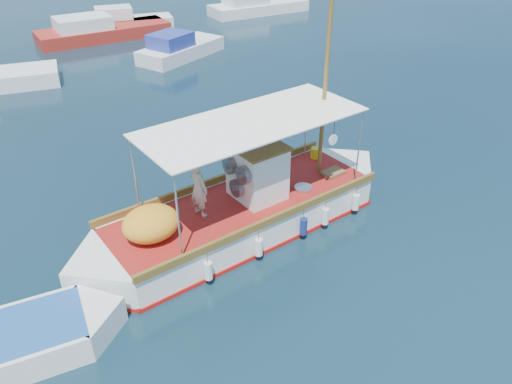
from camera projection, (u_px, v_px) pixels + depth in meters
ground at (273, 231)px, 15.19m from camera, size 160.00×160.00×0.00m
fishing_caique at (241, 213)px, 14.96m from camera, size 10.87×3.59×6.65m
bg_boat_n at (100, 32)px, 33.36m from camera, size 8.60×2.81×1.80m
bg_boat_ne at (179, 50)px, 29.81m from camera, size 6.02×4.30×1.80m
bg_boat_e at (256, 7)px, 39.91m from camera, size 8.09×2.89×1.80m
bg_boat_far_n at (126, 23)px, 35.51m from camera, size 6.46×3.30×1.80m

